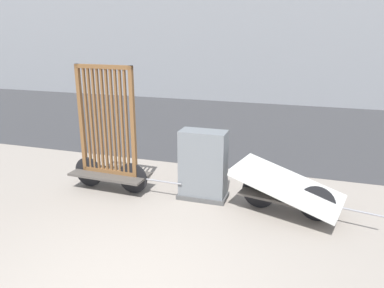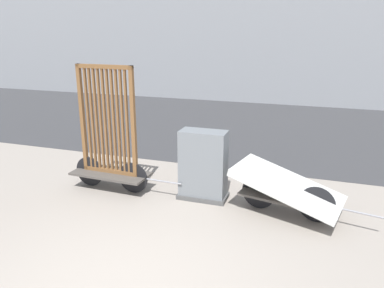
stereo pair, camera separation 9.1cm
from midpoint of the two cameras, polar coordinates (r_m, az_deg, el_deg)
name	(u,v)px [view 1 (the left image)]	position (r m, az deg, el deg)	size (l,w,h in m)	color
road_strip	(248,126)	(11.96, 8.24, 2.80)	(56.00, 7.95, 0.01)	#38383A
bike_cart_with_bedframe	(109,147)	(7.00, -12.96, -0.49)	(2.19, 0.67, 2.31)	#4C4742
bike_cart_with_mattress	(287,188)	(6.21, 13.93, -6.56)	(2.33, 1.26, 0.77)	#4C4742
utility_cabinet	(203,167)	(6.55, 1.30, -3.60)	(0.87, 0.46, 1.24)	#4C4C4C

